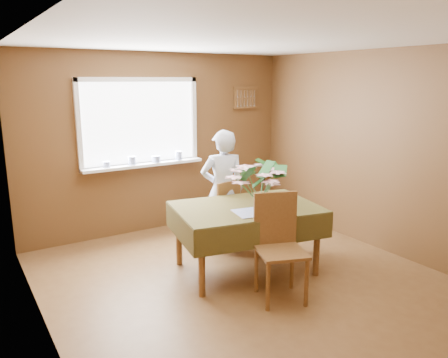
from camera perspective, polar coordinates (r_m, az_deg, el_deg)
floor at (r=4.78m, az=3.63°, el=-13.64°), size 4.50×4.50×0.00m
ceiling at (r=4.29m, az=4.13°, el=17.76°), size 4.50×4.50×0.00m
wall_back at (r=6.30m, az=-8.33°, el=4.71°), size 4.00×0.00×4.00m
wall_left at (r=3.60m, az=-22.84°, el=-2.37°), size 0.00×4.50×4.50m
wall_right at (r=5.76m, az=20.18°, el=3.29°), size 0.00×4.50×4.50m
window_assembly at (r=6.12m, az=-10.68°, el=5.44°), size 1.72×0.20×1.22m
spoon_rack at (r=6.93m, az=2.82°, el=10.55°), size 0.44×0.05×0.33m
dining_table at (r=4.89m, az=2.92°, el=-4.59°), size 1.74×1.34×0.77m
chair_far at (r=5.58m, az=-0.09°, el=-4.20°), size 0.45×0.45×0.90m
chair_near at (r=4.39m, az=7.13°, el=-8.19°), size 0.57×0.57×1.04m
seated_woman at (r=5.50m, az=-0.16°, el=-1.49°), size 0.65×0.54×1.53m
flower_bouquet at (r=4.61m, az=4.70°, el=-0.42°), size 0.57×0.57×0.48m
side_plate at (r=5.07m, az=6.89°, el=-2.87°), size 0.33×0.33×0.01m
table_knife at (r=4.73m, az=5.13°, el=-3.94°), size 0.12×0.20×0.00m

